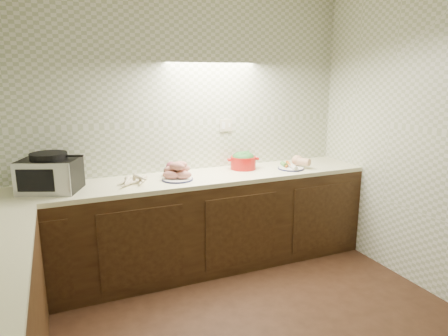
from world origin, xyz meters
name	(u,v)px	position (x,y,z in m)	size (l,w,h in m)	color
room	(265,111)	(0.00, 0.00, 1.63)	(3.60, 3.60, 2.60)	black
counter	(125,280)	(-0.68, 0.68, 0.45)	(3.60, 3.60, 0.90)	black
toaster_oven	(50,173)	(-1.10, 1.52, 1.05)	(0.53, 0.48, 0.31)	black
parsnip_pile	(135,180)	(-0.43, 1.50, 0.93)	(0.32, 0.25, 0.07)	beige
sweet_potato_plate	(177,173)	(-0.06, 1.46, 0.97)	(0.29, 0.28, 0.17)	#161740
onion_bowl	(173,170)	(-0.06, 1.62, 0.95)	(0.17, 0.17, 0.13)	black
dutch_oven	(243,160)	(0.66, 1.61, 0.99)	(0.32, 0.29, 0.18)	#AB130E
veg_plate	(294,164)	(1.15, 1.45, 0.94)	(0.33, 0.33, 0.12)	#161740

